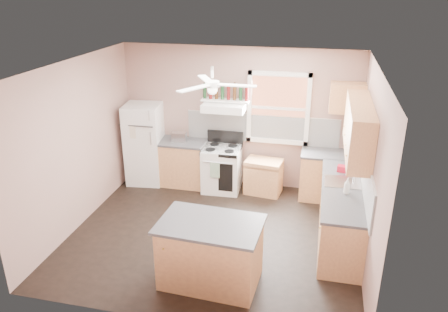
% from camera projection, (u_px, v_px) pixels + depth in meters
% --- Properties ---
extents(floor, '(4.50, 4.50, 0.00)m').
position_uv_depth(floor, '(214.00, 234.00, 7.04)').
color(floor, black).
rests_on(floor, ground).
extents(ceiling, '(4.50, 4.50, 0.00)m').
position_uv_depth(ceiling, '(212.00, 66.00, 6.02)').
color(ceiling, white).
rests_on(ceiling, ground).
extents(wall_back, '(4.50, 0.05, 2.70)m').
position_uv_depth(wall_back, '(239.00, 118.00, 8.36)').
color(wall_back, '#916F64').
rests_on(wall_back, ground).
extents(wall_right, '(0.05, 4.00, 2.70)m').
position_uv_depth(wall_right, '(372.00, 170.00, 6.06)').
color(wall_right, '#916F64').
rests_on(wall_right, ground).
extents(wall_left, '(0.05, 4.00, 2.70)m').
position_uv_depth(wall_left, '(76.00, 145.00, 7.00)').
color(wall_left, '#916F64').
rests_on(wall_left, ground).
extents(backsplash_back, '(2.90, 0.03, 0.55)m').
position_uv_depth(backsplash_back, '(262.00, 129.00, 8.30)').
color(backsplash_back, white).
rests_on(backsplash_back, wall_back).
extents(backsplash_right, '(0.03, 2.60, 0.55)m').
position_uv_depth(backsplash_right, '(365.00, 173.00, 6.41)').
color(backsplash_right, white).
rests_on(backsplash_right, wall_right).
extents(window_view, '(1.00, 0.02, 1.20)m').
position_uv_depth(window_view, '(278.00, 108.00, 8.07)').
color(window_view, brown).
rests_on(window_view, wall_back).
extents(window_frame, '(1.16, 0.07, 1.36)m').
position_uv_depth(window_frame, '(278.00, 108.00, 8.05)').
color(window_frame, white).
rests_on(window_frame, wall_back).
extents(refrigerator, '(0.75, 0.73, 1.60)m').
position_uv_depth(refrigerator, '(145.00, 144.00, 8.60)').
color(refrigerator, white).
rests_on(refrigerator, floor).
extents(base_cabinet_left, '(0.90, 0.60, 0.86)m').
position_uv_depth(base_cabinet_left, '(183.00, 163.00, 8.63)').
color(base_cabinet_left, '#AD7248').
rests_on(base_cabinet_left, floor).
extents(counter_left, '(0.92, 0.62, 0.04)m').
position_uv_depth(counter_left, '(182.00, 142.00, 8.46)').
color(counter_left, '#3D3D3F').
rests_on(counter_left, base_cabinet_left).
extents(toaster, '(0.29, 0.18, 0.18)m').
position_uv_depth(toaster, '(179.00, 137.00, 8.42)').
color(toaster, silver).
rests_on(toaster, counter_left).
extents(stove, '(0.73, 0.67, 0.86)m').
position_uv_depth(stove, '(222.00, 169.00, 8.39)').
color(stove, white).
rests_on(stove, floor).
extents(range_hood, '(0.78, 0.50, 0.14)m').
position_uv_depth(range_hood, '(224.00, 107.00, 8.06)').
color(range_hood, white).
rests_on(range_hood, wall_back).
extents(bottle_shelf, '(0.90, 0.26, 0.03)m').
position_uv_depth(bottle_shelf, '(226.00, 100.00, 8.13)').
color(bottle_shelf, white).
rests_on(bottle_shelf, range_hood).
extents(cart, '(0.72, 0.53, 0.67)m').
position_uv_depth(cart, '(263.00, 177.00, 8.29)').
color(cart, '#AD7248').
rests_on(cart, floor).
extents(base_cabinet_corner, '(1.00, 0.60, 0.86)m').
position_uv_depth(base_cabinet_corner, '(328.00, 177.00, 8.05)').
color(base_cabinet_corner, '#AD7248').
rests_on(base_cabinet_corner, floor).
extents(base_cabinet_right, '(0.60, 2.20, 0.86)m').
position_uv_depth(base_cabinet_right, '(340.00, 215.00, 6.75)').
color(base_cabinet_right, '#AD7248').
rests_on(base_cabinet_right, floor).
extents(counter_corner, '(1.02, 0.62, 0.04)m').
position_uv_depth(counter_corner, '(330.00, 154.00, 7.88)').
color(counter_corner, '#3D3D3F').
rests_on(counter_corner, base_cabinet_corner).
extents(counter_right, '(0.62, 2.22, 0.04)m').
position_uv_depth(counter_right, '(343.00, 189.00, 6.58)').
color(counter_right, '#3D3D3F').
rests_on(counter_right, base_cabinet_right).
extents(sink, '(0.55, 0.45, 0.03)m').
position_uv_depth(sink, '(343.00, 182.00, 6.76)').
color(sink, silver).
rests_on(sink, counter_right).
extents(faucet, '(0.03, 0.03, 0.14)m').
position_uv_depth(faucet, '(354.00, 179.00, 6.69)').
color(faucet, silver).
rests_on(faucet, sink).
extents(upper_cabinet_right, '(0.33, 1.80, 0.76)m').
position_uv_depth(upper_cabinet_right, '(359.00, 129.00, 6.39)').
color(upper_cabinet_right, '#AD7248').
rests_on(upper_cabinet_right, wall_right).
extents(upper_cabinet_corner, '(0.60, 0.33, 0.52)m').
position_uv_depth(upper_cabinet_corner, '(347.00, 98.00, 7.58)').
color(upper_cabinet_corner, '#AD7248').
rests_on(upper_cabinet_corner, wall_back).
extents(paper_towel, '(0.26, 0.12, 0.12)m').
position_uv_depth(paper_towel, '(350.00, 133.00, 7.82)').
color(paper_towel, white).
rests_on(paper_towel, wall_back).
extents(island, '(1.31, 0.87, 0.86)m').
position_uv_depth(island, '(211.00, 254.00, 5.80)').
color(island, '#AD7248').
rests_on(island, floor).
extents(island_top, '(1.39, 0.95, 0.04)m').
position_uv_depth(island_top, '(210.00, 224.00, 5.63)').
color(island_top, '#3D3D3F').
rests_on(island_top, island).
extents(ceiling_fan_hub, '(0.20, 0.20, 0.08)m').
position_uv_depth(ceiling_fan_hub, '(212.00, 84.00, 6.12)').
color(ceiling_fan_hub, white).
rests_on(ceiling_fan_hub, ceiling).
extents(soap_bottle, '(0.12, 0.12, 0.24)m').
position_uv_depth(soap_bottle, '(347.00, 186.00, 6.35)').
color(soap_bottle, silver).
rests_on(soap_bottle, counter_right).
extents(red_caddy, '(0.20, 0.15, 0.10)m').
position_uv_depth(red_caddy, '(343.00, 169.00, 7.10)').
color(red_caddy, '#B70F23').
rests_on(red_caddy, counter_right).
extents(wine_bottles, '(0.86, 0.06, 0.31)m').
position_uv_depth(wine_bottles, '(226.00, 92.00, 8.07)').
color(wine_bottles, '#143819').
rests_on(wine_bottles, bottle_shelf).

